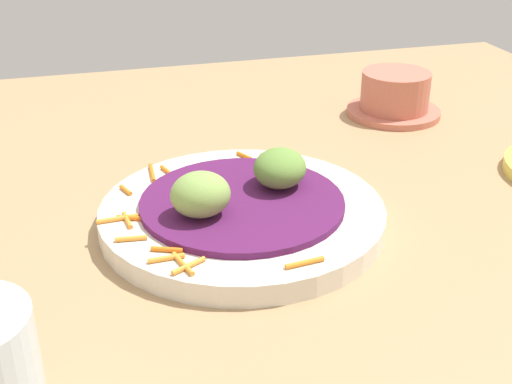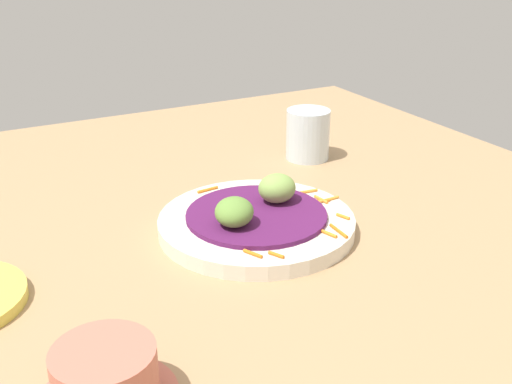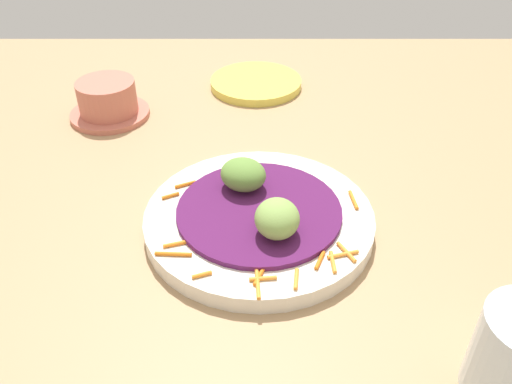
# 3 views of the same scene
# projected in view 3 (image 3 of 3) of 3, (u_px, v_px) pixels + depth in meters

# --- Properties ---
(table_surface) EXTENTS (1.10, 1.10, 0.02)m
(table_surface) POSITION_uv_depth(u_px,v_px,m) (294.00, 222.00, 0.61)
(table_surface) COLOR tan
(table_surface) RESTS_ON ground
(main_plate) EXTENTS (0.25, 0.25, 0.02)m
(main_plate) POSITION_uv_depth(u_px,v_px,m) (260.00, 220.00, 0.58)
(main_plate) COLOR silver
(main_plate) RESTS_ON table_surface
(cabbage_bed) EXTENTS (0.18, 0.18, 0.01)m
(cabbage_bed) POSITION_uv_depth(u_px,v_px,m) (260.00, 211.00, 0.57)
(cabbage_bed) COLOR #51194C
(cabbage_bed) RESTS_ON main_plate
(carrot_garnish) EXTENTS (0.22, 0.18, 0.00)m
(carrot_garnish) POSITION_uv_depth(u_px,v_px,m) (265.00, 249.00, 0.53)
(carrot_garnish) COLOR orange
(carrot_garnish) RESTS_ON main_plate
(guac_scoop_left) EXTENTS (0.07, 0.07, 0.03)m
(guac_scoop_left) POSITION_uv_depth(u_px,v_px,m) (244.00, 174.00, 0.59)
(guac_scoop_left) COLOR olive
(guac_scoop_left) RESTS_ON cabbage_bed
(guac_scoop_center) EXTENTS (0.05, 0.05, 0.04)m
(guac_scoop_center) POSITION_uv_depth(u_px,v_px,m) (278.00, 219.00, 0.53)
(guac_scoop_center) COLOR #84A851
(guac_scoop_center) RESTS_ON cabbage_bed
(side_plate_small) EXTENTS (0.15, 0.15, 0.01)m
(side_plate_small) POSITION_uv_depth(u_px,v_px,m) (256.00, 83.00, 0.87)
(side_plate_small) COLOR #E0CC4C
(side_plate_small) RESTS_ON table_surface
(terracotta_bowl) EXTENTS (0.12, 0.12, 0.06)m
(terracotta_bowl) POSITION_uv_depth(u_px,v_px,m) (109.00, 101.00, 0.78)
(terracotta_bowl) COLOR #C66B56
(terracotta_bowl) RESTS_ON table_surface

